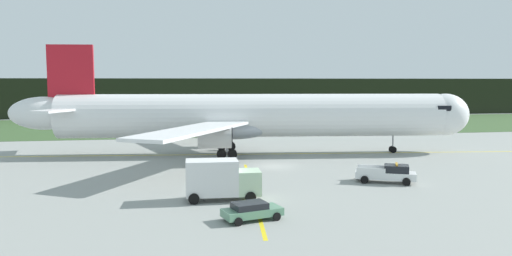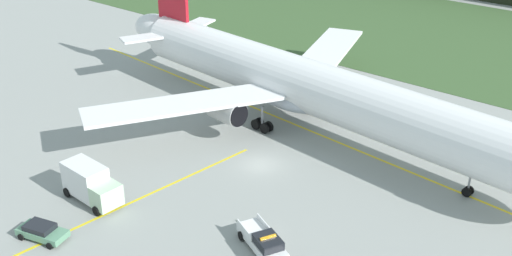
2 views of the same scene
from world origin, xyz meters
name	(u,v)px [view 2 (image 2 of 2)]	position (x,y,z in m)	size (l,w,h in m)	color
ground	(260,164)	(0.00, 0.00, 0.00)	(320.00, 320.00, 0.00)	gray
grass_verge	(468,41)	(0.00, 52.70, 0.02)	(320.00, 45.94, 0.04)	#38542D
taxiway_centerline_main	(308,130)	(-0.92, 9.61, 0.00)	(81.88, 0.30, 0.01)	yellow
taxiway_centerline_spur	(139,199)	(-4.46, -12.08, 0.00)	(27.38, 0.30, 0.01)	yellow
airliner	(307,87)	(-1.32, 9.65, 5.15)	(62.10, 44.51, 14.62)	silver
ops_pickup_truck	(263,242)	(9.17, -10.77, 0.90)	(6.00, 4.12, 1.94)	silver
catering_truck	(90,183)	(-7.58, -14.91, 1.78)	(6.27, 2.86, 3.55)	#B7D3B1
staff_car	(42,231)	(-5.95, -21.11, 0.70)	(4.57, 2.96, 1.30)	slate
apron_cone	(260,225)	(7.05, -8.63, 0.40)	(0.65, 0.65, 0.81)	black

